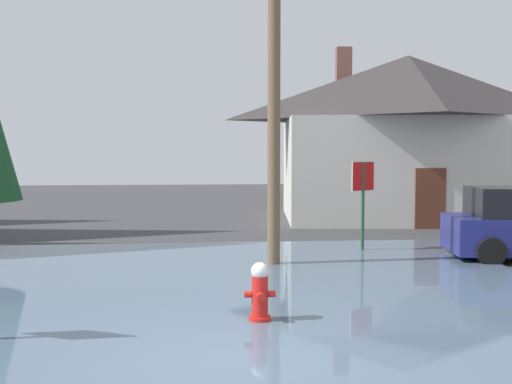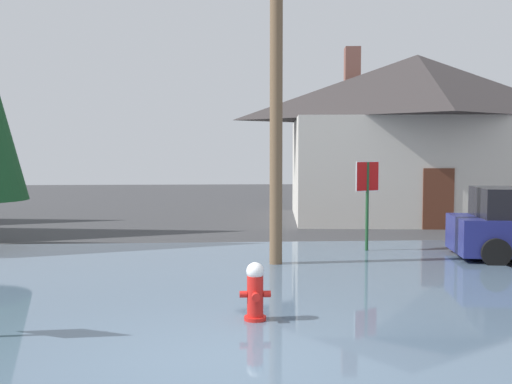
# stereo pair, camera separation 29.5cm
# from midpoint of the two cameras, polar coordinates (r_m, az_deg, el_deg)

# --- Properties ---
(ground_plane) EXTENTS (80.00, 80.00, 0.10)m
(ground_plane) POSITION_cam_midpoint_polar(r_m,az_deg,el_deg) (7.24, -3.59, -16.88)
(ground_plane) COLOR #38383A
(flood_puddle) EXTENTS (12.83, 11.93, 0.05)m
(flood_puddle) POSITION_cam_midpoint_polar(r_m,az_deg,el_deg) (10.48, -5.23, -9.90)
(flood_puddle) COLOR #4C6075
(flood_puddle) RESTS_ON ground
(fire_hydrant) EXTENTS (0.46, 0.39, 0.91)m
(fire_hydrant) POSITION_cam_midpoint_polar(r_m,az_deg,el_deg) (8.81, -0.60, -9.72)
(fire_hydrant) COLOR red
(fire_hydrant) RESTS_ON ground
(utility_pole) EXTENTS (1.60, 0.28, 7.75)m
(utility_pole) POSITION_cam_midpoint_polar(r_m,az_deg,el_deg) (13.10, 1.08, 10.55)
(utility_pole) COLOR brown
(utility_pole) RESTS_ON ground
(stop_sign_far) EXTENTS (0.67, 0.38, 2.29)m
(stop_sign_far) POSITION_cam_midpoint_polar(r_m,az_deg,el_deg) (15.09, 9.68, 0.46)
(stop_sign_far) COLOR #1E4C28
(stop_sign_far) RESTS_ON ground
(house) EXTENTS (10.47, 7.87, 6.65)m
(house) POSITION_cam_midpoint_polar(r_m,az_deg,el_deg) (23.34, 13.93, 5.40)
(house) COLOR beige
(house) RESTS_ON ground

